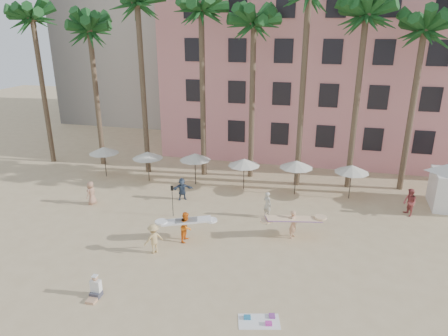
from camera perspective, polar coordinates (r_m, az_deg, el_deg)
name	(u,v)px	position (r m, az deg, el deg)	size (l,w,h in m)	color
ground	(215,284)	(20.73, -1.35, -16.22)	(120.00, 120.00, 0.00)	#D1B789
pink_hotel	(351,71)	(42.50, 17.63, 13.07)	(35.00, 14.00, 16.00)	pink
palm_row	(273,15)	(31.49, 7.04, 20.93)	(44.40, 5.40, 16.30)	brown
umbrella_row	(219,159)	(31.26, -0.72, 1.26)	(22.50, 2.70, 2.73)	#332B23
beach_towel	(260,321)	(18.67, 5.18, -20.88)	(1.99, 1.40, 0.14)	white
carrier_yellow	(293,222)	(24.58, 9.89, -7.66)	(3.41, 1.92, 1.78)	tan
carrier_white	(186,226)	(24.00, -5.40, -8.20)	(3.02, 1.61, 1.85)	orange
beachgoers	(226,205)	(26.73, 0.34, -5.31)	(22.71, 9.75, 1.91)	tan
paddle	(172,197)	(26.85, -7.39, -4.15)	(0.18, 0.04, 2.23)	black
seated_man	(95,290)	(20.61, -17.91, -16.23)	(0.49, 0.86, 1.12)	#3F3F4C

